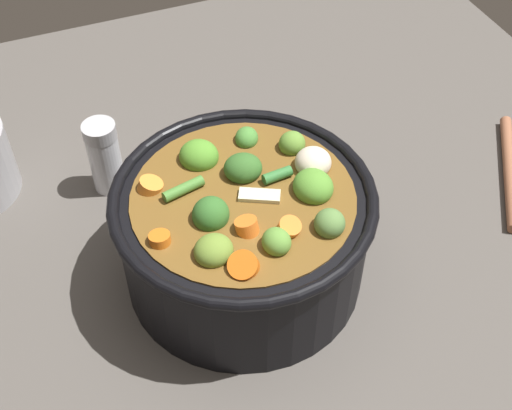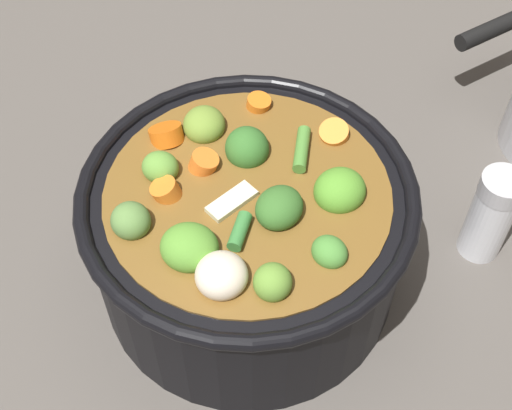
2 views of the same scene
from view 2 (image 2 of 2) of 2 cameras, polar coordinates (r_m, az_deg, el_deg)
name	(u,v)px [view 2 (image 2 of 2)]	position (r m, az deg, el deg)	size (l,w,h in m)	color
ground_plane	(249,276)	(0.63, -0.59, -5.77)	(1.10, 1.10, 0.00)	#514C47
cooking_pot	(248,233)	(0.58, -0.66, -2.30)	(0.26, 0.26, 0.14)	black
salt_shaker	(491,215)	(0.65, 18.40, -0.78)	(0.04, 0.04, 0.10)	silver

